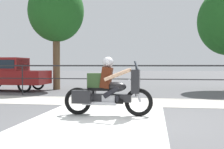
# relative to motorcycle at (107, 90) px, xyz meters

# --- Properties ---
(ground_plane) EXTENTS (120.00, 120.00, 0.00)m
(ground_plane) POSITION_rel_motorcycle_xyz_m (0.44, -0.58, -0.68)
(ground_plane) COLOR #565659
(sidewalk_band) EXTENTS (44.00, 2.40, 0.01)m
(sidewalk_band) POSITION_rel_motorcycle_xyz_m (0.44, 2.82, -0.67)
(sidewalk_band) COLOR #B7B2A8
(sidewalk_band) RESTS_ON ground
(crosswalk_band) EXTENTS (3.24, 6.00, 0.01)m
(crosswalk_band) POSITION_rel_motorcycle_xyz_m (-0.15, -0.78, -0.67)
(crosswalk_band) COLOR silver
(crosswalk_band) RESTS_ON ground
(fence_railing) EXTENTS (36.00, 0.05, 1.33)m
(fence_railing) POSITION_rel_motorcycle_xyz_m (0.44, 4.65, 0.36)
(fence_railing) COLOR #232326
(fence_railing) RESTS_ON ground
(motorcycle) EXTENTS (2.34, 0.76, 1.53)m
(motorcycle) POSITION_rel_motorcycle_xyz_m (0.00, 0.00, 0.00)
(motorcycle) COLOR black
(motorcycle) RESTS_ON ground
(parked_car) EXTENTS (3.98, 1.73, 1.70)m
(parked_car) POSITION_rel_motorcycle_xyz_m (-6.30, 6.25, 0.29)
(parked_car) COLOR maroon
(parked_car) RESTS_ON ground
(tree_behind_car) EXTENTS (2.98, 2.98, 5.87)m
(tree_behind_car) POSITION_rel_motorcycle_xyz_m (-4.04, 7.37, 3.51)
(tree_behind_car) COLOR brown
(tree_behind_car) RESTS_ON ground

